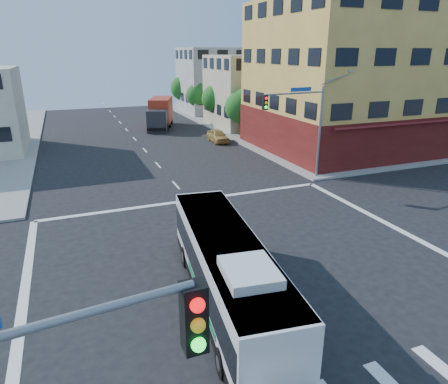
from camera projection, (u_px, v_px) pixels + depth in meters
name	position (u px, v px, depth m)	size (l,w,h in m)	color
ground	(250.00, 268.00, 18.28)	(120.00, 120.00, 0.00)	black
sidewalk_ne	(360.00, 116.00, 61.10)	(50.00, 50.00, 0.15)	gray
corner_building_ne	(355.00, 89.00, 39.47)	(18.10, 15.44, 14.00)	gold
building_east_near	(258.00, 91.00, 52.48)	(12.06, 10.06, 9.00)	#B6AB8B
building_east_far	(220.00, 80.00, 64.59)	(12.06, 10.06, 10.00)	#ADADA8
signal_mast_ne	(303.00, 116.00, 29.09)	(7.91, 1.13, 8.07)	gray
street_tree_a	(241.00, 105.00, 45.71)	(3.60, 3.60, 5.53)	#371F14
street_tree_b	(217.00, 97.00, 52.67)	(3.80, 3.80, 5.79)	#371F14
street_tree_c	(198.00, 94.00, 59.78)	(3.40, 3.40, 5.29)	#371F14
street_tree_d	(183.00, 87.00, 66.66)	(4.00, 4.00, 6.03)	#371F14
transit_bus	(227.00, 270.00, 15.10)	(3.58, 10.93, 3.18)	black
box_truck	(160.00, 114.00, 51.43)	(5.08, 8.59, 3.72)	#26272C
parked_car	(218.00, 136.00, 43.75)	(1.59, 3.94, 1.34)	#B89244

